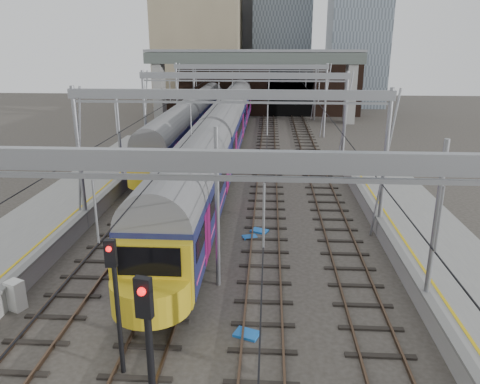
# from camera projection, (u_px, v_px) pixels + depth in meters

# --- Properties ---
(ground) EXTENTS (160.00, 160.00, 0.00)m
(ground) POSITION_uv_depth(u_px,v_px,m) (213.00, 309.00, 18.63)
(ground) COLOR #38332D
(ground) RESTS_ON ground
(tracks) EXTENTS (14.40, 80.00, 0.22)m
(tracks) POSITION_uv_depth(u_px,v_px,m) (238.00, 193.00, 32.88)
(tracks) COLOR #4C3828
(tracks) RESTS_ON ground
(overhead_line) EXTENTS (16.80, 80.00, 8.00)m
(overhead_line) POSITION_uv_depth(u_px,v_px,m) (243.00, 89.00, 37.04)
(overhead_line) COLOR gray
(overhead_line) RESTS_ON ground
(retaining_wall) EXTENTS (28.00, 2.75, 9.00)m
(retaining_wall) POSITION_uv_depth(u_px,v_px,m) (265.00, 85.00, 66.56)
(retaining_wall) COLOR black
(retaining_wall) RESTS_ON ground
(overbridge) EXTENTS (28.00, 3.00, 9.25)m
(overbridge) POSITION_uv_depth(u_px,v_px,m) (254.00, 65.00, 60.11)
(overbridge) COLOR gray
(overbridge) RESTS_ON ground
(city_skyline) EXTENTS (37.50, 27.50, 60.00)m
(city_skyline) POSITION_uv_depth(u_px,v_px,m) (275.00, 0.00, 80.20)
(city_skyline) COLOR tan
(city_skyline) RESTS_ON ground
(train_main) EXTENTS (3.06, 70.72, 5.18)m
(train_main) POSITION_uv_depth(u_px,v_px,m) (231.00, 116.00, 49.92)
(train_main) COLOR black
(train_main) RESTS_ON ground
(train_second) EXTENTS (2.74, 47.60, 4.74)m
(train_second) POSITION_uv_depth(u_px,v_px,m) (199.00, 113.00, 53.47)
(train_second) COLOR black
(train_second) RESTS_ON ground
(signal_near_left) EXTENTS (0.34, 0.46, 4.71)m
(signal_near_left) POSITION_uv_depth(u_px,v_px,m) (115.00, 291.00, 14.14)
(signal_near_left) COLOR black
(signal_near_left) RESTS_ON ground
(signal_near_centre) EXTENTS (0.41, 0.48, 5.36)m
(signal_near_centre) POSITION_uv_depth(u_px,v_px,m) (149.00, 354.00, 10.73)
(signal_near_centre) COLOR black
(signal_near_centre) RESTS_ON ground
(relay_cabinet) EXTENTS (0.76, 0.71, 1.23)m
(relay_cabinet) POSITION_uv_depth(u_px,v_px,m) (16.00, 295.00, 18.47)
(relay_cabinet) COLOR silver
(relay_cabinet) RESTS_ON ground
(equip_cover_a) EXTENTS (0.90, 0.76, 0.09)m
(equip_cover_a) POSITION_uv_depth(u_px,v_px,m) (250.00, 237.00, 25.43)
(equip_cover_a) COLOR blue
(equip_cover_a) RESTS_ON ground
(equip_cover_b) EXTENTS (1.08, 0.94, 0.11)m
(equip_cover_b) POSITION_uv_depth(u_px,v_px,m) (259.00, 231.00, 26.24)
(equip_cover_b) COLOR blue
(equip_cover_b) RESTS_ON ground
(equip_cover_c) EXTENTS (1.03, 0.88, 0.10)m
(equip_cover_c) POSITION_uv_depth(u_px,v_px,m) (247.00, 334.00, 16.98)
(equip_cover_c) COLOR blue
(equip_cover_c) RESTS_ON ground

